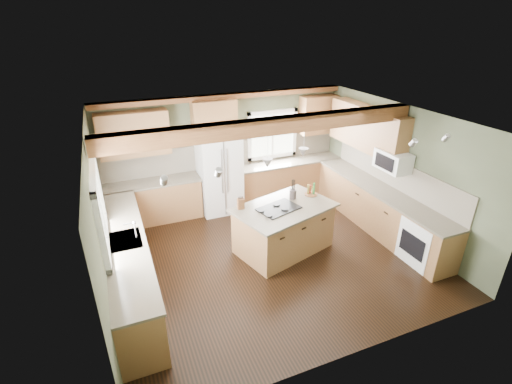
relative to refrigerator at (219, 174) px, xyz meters
name	(u,v)px	position (x,y,z in m)	size (l,w,h in m)	color
floor	(270,255)	(0.30, -2.12, -0.90)	(5.60, 5.60, 0.00)	black
ceiling	(273,120)	(0.30, -2.12, 1.70)	(5.60, 5.60, 0.00)	silver
wall_back	(226,150)	(0.30, 0.38, 0.40)	(5.60, 5.60, 0.00)	#404632
wall_left	(100,224)	(-2.50, -2.12, 0.40)	(5.00, 5.00, 0.00)	#404632
wall_right	(398,170)	(3.10, -2.12, 0.40)	(5.00, 5.00, 0.00)	#404632
ceiling_beam	(270,126)	(0.30, -2.02, 1.57)	(5.55, 0.26, 0.26)	#542B18
soffit_trim	(226,96)	(0.30, 0.28, 1.64)	(5.55, 0.20, 0.10)	#542B18
backsplash_back	(227,154)	(0.30, 0.36, 0.31)	(5.58, 0.03, 0.58)	brown
backsplash_right	(395,174)	(3.08, -2.07, 0.31)	(0.03, 3.70, 0.58)	brown
base_cab_back_left	(154,202)	(-1.49, 0.08, -0.46)	(2.02, 0.60, 0.88)	brown
counter_back_left	(151,183)	(-1.49, 0.08, 0.00)	(2.06, 0.64, 0.04)	#453D32
base_cab_back_right	(288,179)	(1.79, 0.08, -0.46)	(2.62, 0.60, 0.88)	brown
counter_back_right	(289,162)	(1.79, 0.08, 0.00)	(2.66, 0.64, 0.04)	#453D32
base_cab_left	(129,265)	(-2.20, -2.07, -0.46)	(0.60, 3.70, 0.88)	brown
counter_left	(125,241)	(-2.20, -2.07, 0.00)	(0.64, 3.74, 0.04)	#453D32
base_cab_right	(378,210)	(2.80, -2.07, -0.46)	(0.60, 3.70, 0.88)	brown
counter_right	(381,190)	(2.80, -2.07, 0.00)	(0.64, 3.74, 0.04)	#453D32
upper_cab_back_left	(134,134)	(-1.69, 0.21, 1.05)	(1.40, 0.35, 0.90)	brown
upper_cab_over_fridge	(214,116)	(0.00, 0.21, 1.25)	(0.96, 0.35, 0.70)	brown
upper_cab_right	(367,128)	(2.92, -1.22, 1.05)	(0.35, 2.20, 0.90)	brown
upper_cab_back_corner	(318,115)	(2.60, 0.21, 1.05)	(0.90, 0.35, 0.90)	brown
window_left	(98,207)	(-2.48, -2.07, 0.65)	(0.04, 1.60, 1.05)	white
window_back	(272,134)	(1.45, 0.36, 0.65)	(1.10, 0.04, 1.00)	white
sink	(125,241)	(-2.20, -2.07, 0.01)	(0.50, 0.65, 0.03)	#262628
faucet	(135,230)	(-2.02, -2.07, 0.15)	(0.02, 0.02, 0.28)	#B2B2B7
dishwasher	(139,320)	(-2.19, -3.37, -0.47)	(0.60, 0.60, 0.84)	white
oven	(425,242)	(2.79, -3.37, -0.47)	(0.60, 0.72, 0.84)	white
microwave	(393,161)	(2.88, -2.17, 0.65)	(0.40, 0.70, 0.38)	white
pendant_left	(268,163)	(0.21, -2.14, 0.98)	(0.18, 0.18, 0.16)	#B2B2B7
pendant_right	(303,152)	(1.03, -1.90, 0.98)	(0.18, 0.18, 0.16)	#B2B2B7
refrigerator	(219,174)	(0.00, 0.00, 0.00)	(0.90, 0.74, 1.80)	silver
island	(283,229)	(0.62, -2.02, -0.46)	(1.69, 1.03, 0.88)	brown
island_top	(284,208)	(0.62, -2.02, 0.00)	(1.81, 1.15, 0.04)	#453D32
cooktop	(279,208)	(0.49, -2.06, 0.03)	(0.73, 0.49, 0.02)	black
knife_block	(241,204)	(-0.15, -1.79, 0.12)	(0.12, 0.09, 0.20)	brown
utensil_crock	(293,194)	(0.92, -1.77, 0.11)	(0.13, 0.13, 0.18)	#473D39
bottle_tray	(311,189)	(1.34, -1.76, 0.14)	(0.26, 0.26, 0.23)	brown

